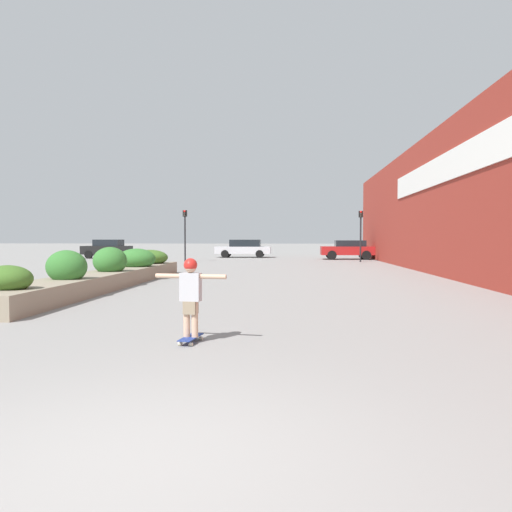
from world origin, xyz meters
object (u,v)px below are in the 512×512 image
car_center_right (348,249)px  car_rightmost (107,248)px  skateboarder (191,289)px  car_leftmost (244,248)px  car_center_left (481,250)px  skateboard (191,338)px  traffic_light_left (185,227)px  traffic_light_right (361,227)px

car_center_right → car_rightmost: size_ratio=1.10×
car_center_right → car_rightmost: car_rightmost is taller
car_rightmost → skateboarder: bearing=-157.2°
skateboarder → car_rightmost: 35.46m
car_leftmost → car_center_left: bearing=-97.7°
skateboard → car_center_right: (6.02, 31.71, 0.74)m
skateboard → car_leftmost: 35.12m
skateboard → car_center_right: bearing=87.9°
traffic_light_left → car_leftmost: bearing=66.8°
car_rightmost → skateboard: bearing=-157.2°
traffic_light_left → car_center_left: bearing=13.6°
skateboard → traffic_light_right: (6.37, 27.39, 2.35)m
skateboarder → traffic_light_left: 27.74m
skateboarder → car_center_right: 32.28m
car_rightmost → car_center_left: bearing=-90.4°
skateboard → car_center_right: car_center_right is taller
car_leftmost → traffic_light_right: traffic_light_right is taller
skateboarder → car_center_left: car_center_left is taller
skateboarder → car_center_left: size_ratio=0.28×
car_rightmost → traffic_light_left: 9.76m
skateboard → car_leftmost: size_ratio=0.15×
car_leftmost → car_center_left: car_leftmost is taller
traffic_light_left → skateboard: bearing=-77.6°
car_leftmost → traffic_light_right: 11.85m
skateboard → car_rightmost: car_rightmost is taller
traffic_light_right → traffic_light_left: bearing=-178.4°
car_rightmost → traffic_light_left: size_ratio=1.05×
skateboarder → traffic_light_right: (6.37, 27.39, 1.57)m
car_center_left → skateboarder: bearing=-26.8°
skateboarder → skateboard: bearing=-74.3°
skateboard → traffic_light_right: size_ratio=0.20×
car_leftmost → car_rightmost: car_rightmost is taller
car_center_right → traffic_light_left: bearing=111.3°
car_center_left → traffic_light_right: bearing=-63.2°
skateboarder → traffic_light_right: bearing=85.5°
car_center_left → traffic_light_left: 23.06m
car_center_left → skateboard: bearing=-26.8°
car_center_left → traffic_light_left: (-22.36, -5.42, 1.70)m
skateboard → skateboarder: skateboarder is taller
car_leftmost → traffic_light_left: 8.83m
skateboarder → traffic_light_right: size_ratio=0.35×
skateboarder → car_rightmost: size_ratio=0.33×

